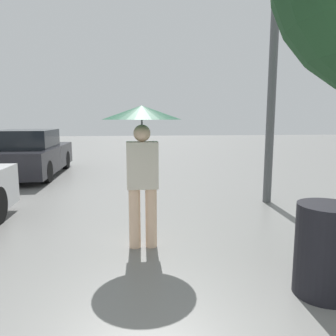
% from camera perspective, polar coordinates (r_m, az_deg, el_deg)
% --- Properties ---
extents(pedestrian, '(0.96, 0.96, 1.78)m').
position_cam_1_polar(pedestrian, '(4.00, -4.54, 5.21)').
color(pedestrian, beige).
rests_on(pedestrian, ground_plane).
extents(parked_car_farthest, '(1.70, 3.87, 1.31)m').
position_cam_1_polar(parked_car_farthest, '(10.11, -23.07, 2.16)').
color(parked_car_farthest, black).
rests_on(parked_car_farthest, ground_plane).
extents(street_lamp, '(0.25, 0.25, 3.93)m').
position_cam_1_polar(street_lamp, '(6.57, 17.63, 12.84)').
color(street_lamp, '#515456').
rests_on(street_lamp, ground_plane).
extents(trash_bin, '(0.54, 0.54, 0.86)m').
position_cam_1_polar(trash_bin, '(3.41, 25.69, -12.75)').
color(trash_bin, black).
rests_on(trash_bin, ground_plane).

